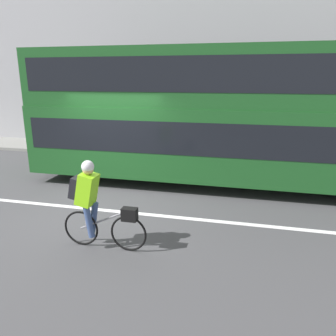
{
  "coord_description": "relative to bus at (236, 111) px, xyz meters",
  "views": [
    {
      "loc": [
        3.26,
        -6.38,
        2.91
      ],
      "look_at": [
        1.68,
        0.22,
        1.0
      ],
      "focal_mm": 35.0,
      "sensor_mm": 36.0,
      "label": 1
    }
  ],
  "objects": [
    {
      "name": "sidewalk_curb",
      "position": [
        -2.97,
        3.3,
        -1.96
      ],
      "size": [
        60.0,
        2.09,
        0.11
      ],
      "color": "gray",
      "rests_on": "ground_plane"
    },
    {
      "name": "building_facade",
      "position": [
        -2.97,
        4.5,
        1.87
      ],
      "size": [
        60.0,
        0.3,
        7.79
      ],
      "color": "#9E9EA3",
      "rests_on": "ground_plane"
    },
    {
      "name": "bus",
      "position": [
        0.0,
        0.0,
        0.0
      ],
      "size": [
        11.04,
        2.44,
        3.61
      ],
      "color": "black",
      "rests_on": "ground_plane"
    },
    {
      "name": "ground_plane",
      "position": [
        -2.97,
        -2.46,
        -2.02
      ],
      "size": [
        80.0,
        80.0,
        0.0
      ],
      "primitive_type": "plane",
      "color": "#424244"
    },
    {
      "name": "road_center_line",
      "position": [
        -2.97,
        -2.54,
        -2.02
      ],
      "size": [
        50.0,
        0.14,
        0.01
      ],
      "primitive_type": "cube",
      "color": "silver",
      "rests_on": "ground_plane"
    },
    {
      "name": "cyclist_on_bike",
      "position": [
        -2.15,
        -4.08,
        -1.17
      ],
      "size": [
        1.53,
        0.32,
        1.57
      ],
      "color": "black",
      "rests_on": "ground_plane"
    }
  ]
}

